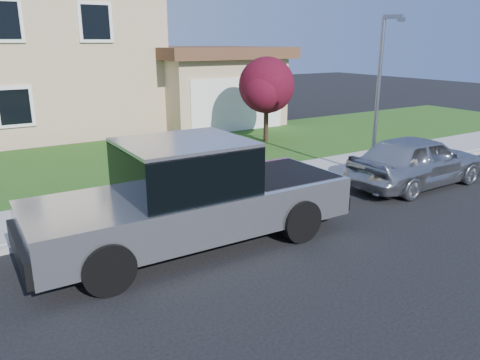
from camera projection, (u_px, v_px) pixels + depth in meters
The scene contains 11 objects.
ground at pixel (253, 263), 8.54m from camera, with size 80.00×80.00×0.00m, color black.
curb at pixel (221, 205), 11.38m from camera, with size 40.00×0.20×0.12m, color gray.
sidewalk at pixel (200, 193), 12.27m from camera, with size 40.00×2.00×0.15m, color gray.
lawn at pixel (139, 159), 15.93m from camera, with size 40.00×7.00×0.10m, color #214714.
house at pixel (81, 58), 21.61m from camera, with size 14.00×11.30×6.85m.
pickup_truck at pixel (192, 197), 9.10m from camera, with size 6.46×2.49×2.12m.
woman at pixel (185, 184), 10.56m from camera, with size 0.63×0.50×1.67m.
sedan at pixel (417, 160), 12.92m from camera, with size 1.73×4.30×1.47m, color #A4A6AA.
ornamental_tree at pixel (267, 88), 17.92m from camera, with size 2.37×2.14×3.26m.
trash_bin at pixel (226, 171), 11.94m from camera, with size 0.89×0.96×1.13m.
street_lamp at pixel (380, 89), 13.07m from camera, with size 0.39×0.59×4.58m.
Camera 1 is at (-4.32, -6.44, 3.90)m, focal length 35.00 mm.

